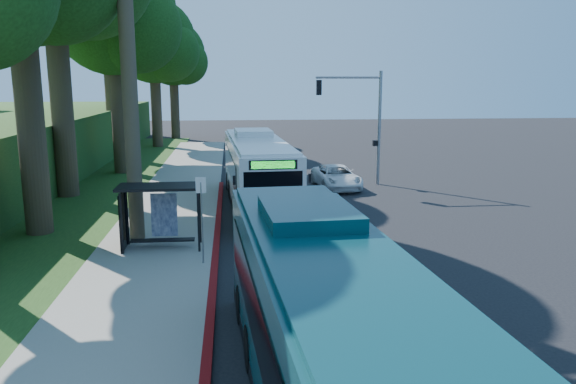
{
  "coord_description": "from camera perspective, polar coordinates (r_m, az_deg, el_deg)",
  "views": [
    {
      "loc": [
        -4.34,
        -24.02,
        6.39
      ],
      "look_at": [
        -1.79,
        1.0,
        1.4
      ],
      "focal_mm": 35.0,
      "sensor_mm": 36.0,
      "label": 1
    }
  ],
  "objects": [
    {
      "name": "red_curb",
      "position": [
        21.01,
        -7.39,
        -6.41
      ],
      "size": [
        0.25,
        30.0,
        0.13
      ],
      "primitive_type": "cube",
      "color": "maroon",
      "rests_on": "ground"
    },
    {
      "name": "tree_5",
      "position": [
        64.34,
        -11.54,
        13.29
      ],
      "size": [
        7.35,
        7.0,
        12.86
      ],
      "color": "#382B1E",
      "rests_on": "ground"
    },
    {
      "name": "teal_bus",
      "position": [
        10.73,
        4.16,
        -13.88
      ],
      "size": [
        3.49,
        12.82,
        3.78
      ],
      "rotation": [
        0.0,
        0.0,
        0.06
      ],
      "color": "#0B363D",
      "rests_on": "ground"
    },
    {
      "name": "white_bus",
      "position": [
        28.83,
        -3.14,
        2.16
      ],
      "size": [
        3.39,
        12.9,
        3.81
      ],
      "rotation": [
        0.0,
        0.0,
        0.05
      ],
      "color": "white",
      "rests_on": "ground"
    },
    {
      "name": "ground",
      "position": [
        25.23,
        4.29,
        -3.49
      ],
      "size": [
        140.0,
        140.0,
        0.0
      ],
      "primitive_type": "plane",
      "color": "black",
      "rests_on": "ground"
    },
    {
      "name": "tree_3",
      "position": [
        49.26,
        -17.77,
        17.23
      ],
      "size": [
        10.08,
        9.6,
        17.28
      ],
      "color": "#382B1E",
      "rests_on": "ground"
    },
    {
      "name": "tree_2",
      "position": [
        40.91,
        -17.15,
        16.47
      ],
      "size": [
        8.82,
        8.4,
        15.12
      ],
      "color": "#382B1E",
      "rests_on": "ground"
    },
    {
      "name": "tree_4",
      "position": [
        56.54,
        -13.4,
        14.31
      ],
      "size": [
        8.4,
        8.0,
        14.14
      ],
      "color": "#382B1E",
      "rests_on": "ground"
    },
    {
      "name": "bus_shelter",
      "position": [
        21.85,
        -13.35,
        -1.21
      ],
      "size": [
        3.2,
        1.51,
        2.55
      ],
      "color": "black",
      "rests_on": "ground"
    },
    {
      "name": "stop_sign_pole",
      "position": [
        19.53,
        -8.78,
        -1.66
      ],
      "size": [
        0.35,
        0.06,
        3.17
      ],
      "color": "gray",
      "rests_on": "ground"
    },
    {
      "name": "traffic_signal_pole",
      "position": [
        35.03,
        7.67,
        7.9
      ],
      "size": [
        4.1,
        0.3,
        7.0
      ],
      "color": "gray",
      "rests_on": "ground"
    },
    {
      "name": "sidewalk",
      "position": [
        25.02,
        -12.44,
        -3.71
      ],
      "size": [
        4.5,
        70.0,
        0.12
      ],
      "primitive_type": "cube",
      "color": "gray",
      "rests_on": "ground"
    },
    {
      "name": "pickup",
      "position": [
        34.13,
        4.94,
        1.55
      ],
      "size": [
        2.64,
        5.09,
        1.37
      ],
      "primitive_type": "imported",
      "rotation": [
        0.0,
        0.0,
        0.08
      ],
      "color": "white",
      "rests_on": "ground"
    },
    {
      "name": "grass_verge",
      "position": [
        30.94,
        -21.94,
        -1.47
      ],
      "size": [
        8.0,
        70.0,
        0.06
      ],
      "primitive_type": "cube",
      "color": "#234719",
      "rests_on": "ground"
    }
  ]
}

